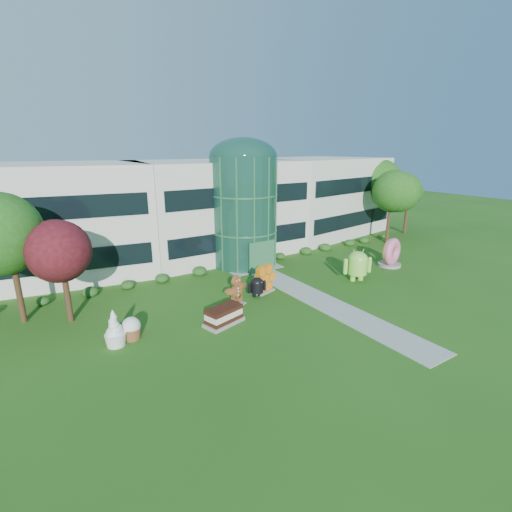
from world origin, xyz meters
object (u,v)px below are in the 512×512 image
android_green (358,263)px  donut (391,252)px  android_black (257,285)px  gingerbread (236,290)px

android_green → donut: android_green is taller
android_green → android_black: 8.96m
android_black → gingerbread: size_ratio=0.73×
android_green → gingerbread: size_ratio=1.23×
android_black → android_green: bearing=-3.8°
android_green → android_black: android_green is taller
android_green → donut: size_ratio=1.09×
android_green → android_black: bearing=-169.9°
android_green → android_black: (-8.81, 1.56, -0.59)m
android_black → donut: donut is taller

